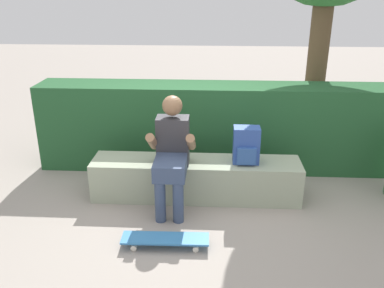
# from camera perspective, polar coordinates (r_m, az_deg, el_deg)

# --- Properties ---
(ground_plane) EXTENTS (24.00, 24.00, 0.00)m
(ground_plane) POSITION_cam_1_polar(r_m,az_deg,el_deg) (4.38, 0.33, -9.42)
(ground_plane) COLOR gray
(bench_main) EXTENTS (2.29, 0.46, 0.44)m
(bench_main) POSITION_cam_1_polar(r_m,az_deg,el_deg) (4.57, 0.55, -4.87)
(bench_main) COLOR #99A48A
(bench_main) RESTS_ON ground
(person_skater) EXTENTS (0.49, 0.62, 1.19)m
(person_skater) POSITION_cam_1_polar(r_m,az_deg,el_deg) (4.22, -2.85, -0.98)
(person_skater) COLOR #333338
(person_skater) RESTS_ON ground
(skateboard_near_person) EXTENTS (0.80, 0.22, 0.09)m
(skateboard_near_person) POSITION_cam_1_polar(r_m,az_deg,el_deg) (3.84, -3.75, -13.09)
(skateboard_near_person) COLOR teal
(skateboard_near_person) RESTS_ON ground
(backpack_on_bench) EXTENTS (0.28, 0.23, 0.40)m
(backpack_on_bench) POSITION_cam_1_polar(r_m,az_deg,el_deg) (4.40, 7.58, -0.25)
(backpack_on_bench) COLOR #2D4C99
(backpack_on_bench) RESTS_ON bench_main
(hedge_row) EXTENTS (4.35, 0.55, 1.08)m
(hedge_row) POSITION_cam_1_polar(r_m,az_deg,el_deg) (5.23, 2.71, 2.45)
(hedge_row) COLOR #21512B
(hedge_row) RESTS_ON ground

